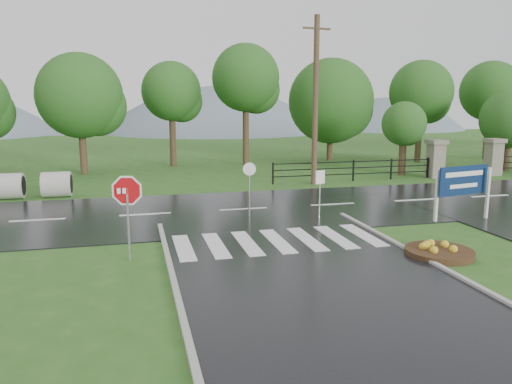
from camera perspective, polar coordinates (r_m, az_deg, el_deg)
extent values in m
plane|color=#2B581D|center=(11.70, 9.57, -12.36)|extent=(120.00, 120.00, 0.00)
cube|color=black|center=(20.83, -1.46, -2.08)|extent=(90.00, 8.00, 0.04)
cube|color=silver|center=(15.57, -8.26, -6.28)|extent=(0.50, 2.80, 0.02)
cube|color=silver|center=(15.69, -4.61, -6.07)|extent=(0.50, 2.80, 0.02)
cube|color=silver|center=(15.88, -1.03, -5.84)|extent=(0.50, 2.80, 0.02)
cube|color=silver|center=(16.12, 2.45, -5.59)|extent=(0.50, 2.80, 0.02)
cube|color=silver|center=(16.43, 5.81, -5.34)|extent=(0.50, 2.80, 0.02)
cube|color=silver|center=(16.78, 9.04, -5.07)|extent=(0.50, 2.80, 0.02)
cube|color=silver|center=(17.19, 12.12, -4.80)|extent=(0.50, 2.80, 0.02)
cube|color=gray|center=(31.38, 19.83, 3.38)|extent=(0.80, 0.80, 2.00)
cube|color=#6B6659|center=(31.27, 19.95, 5.41)|extent=(1.00, 1.00, 0.24)
cube|color=gray|center=(33.76, 25.49, 3.44)|extent=(0.80, 0.80, 2.00)
cube|color=#6B6659|center=(33.66, 25.64, 5.33)|extent=(1.00, 1.00, 0.24)
cube|color=black|center=(28.87, 11.05, 2.04)|extent=(9.50, 0.05, 0.05)
cube|color=black|center=(28.82, 11.07, 2.73)|extent=(9.50, 0.05, 0.05)
cube|color=black|center=(28.78, 11.10, 3.42)|extent=(9.50, 0.05, 0.05)
cube|color=black|center=(27.18, 1.95, 2.14)|extent=(0.08, 0.08, 1.20)
cube|color=black|center=(31.15, 19.02, 2.64)|extent=(0.08, 0.08, 1.20)
cube|color=black|center=(34.12, 26.09, 2.77)|extent=(0.08, 0.08, 1.20)
sphere|color=slate|center=(78.94, -4.48, -5.65)|extent=(48.00, 48.00, 48.00)
sphere|color=slate|center=(86.85, 14.02, -1.52)|extent=(36.00, 36.00, 36.00)
cylinder|color=#9E9B93|center=(25.78, -26.44, 0.60)|extent=(1.30, 1.20, 1.20)
cylinder|color=#9E9B93|center=(25.40, -21.82, 0.82)|extent=(1.30, 1.20, 1.20)
cube|color=#939399|center=(14.53, -14.35, -3.99)|extent=(0.06, 0.06, 1.94)
cylinder|color=white|center=(14.32, -14.54, 0.16)|extent=(1.14, 0.27, 1.17)
cylinder|color=#B40C13|center=(14.30, -14.54, 0.15)|extent=(0.99, 0.25, 1.01)
cube|color=silver|center=(19.70, 19.95, -0.45)|extent=(0.12, 0.12, 2.01)
cube|color=silver|center=(21.01, 24.96, -0.16)|extent=(0.12, 0.12, 2.01)
cube|color=#0B1F46|center=(20.25, 22.64, 1.23)|extent=(2.37, 0.54, 1.10)
cube|color=white|center=(20.18, 22.75, 1.92)|extent=(1.87, 0.39, 0.18)
cube|color=white|center=(20.25, 22.66, 0.66)|extent=(1.38, 0.29, 0.15)
cylinder|color=#332111|center=(15.72, 20.20, -6.52)|extent=(1.97, 1.97, 0.20)
cube|color=#939399|center=(19.23, 7.28, -0.51)|extent=(0.04, 0.04, 1.78)
cube|color=white|center=(19.08, 7.35, 1.69)|extent=(0.41, 0.14, 0.52)
cylinder|color=#939399|center=(19.39, -0.76, 0.01)|extent=(0.06, 0.06, 2.01)
cylinder|color=white|center=(19.23, -0.76, 2.64)|extent=(0.50, 0.10, 0.50)
cylinder|color=#473523|center=(27.12, 6.80, 10.20)|extent=(0.30, 0.30, 8.88)
cube|color=brown|center=(27.37, 6.98, 18.07)|extent=(1.58, 0.30, 0.10)
cylinder|color=#3D2B1C|center=(31.91, 16.39, 4.23)|extent=(0.40, 0.40, 2.61)
sphere|color=#1F5119|center=(31.78, 16.56, 7.50)|extent=(2.68, 2.68, 2.68)
cylinder|color=#3D2B1C|center=(36.30, 26.76, 4.38)|extent=(0.46, 0.46, 2.79)
sphere|color=#1F5119|center=(36.18, 27.02, 7.45)|extent=(3.74, 3.74, 3.74)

